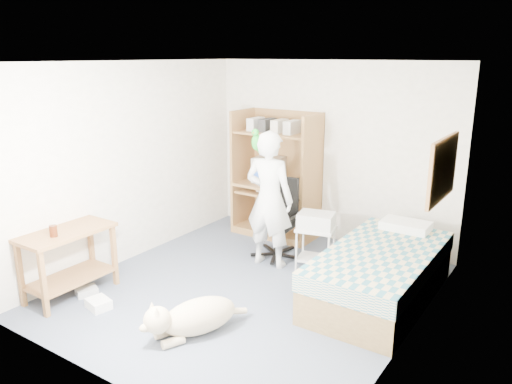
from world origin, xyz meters
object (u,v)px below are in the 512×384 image
Objects in this scene: side_desk at (68,253)px; office_chair at (278,229)px; person at (269,199)px; dog at (193,317)px; computer_hutch at (277,180)px; bed at (380,274)px; printer_cart at (316,241)px.

office_chair reaches higher than side_desk.
person is 1.63× the size of dog.
computer_hutch is 1.06× the size of person.
office_chair is at bearing -57.44° from computer_hutch.
dog is (-1.20, -1.68, -0.11)m from bed.
printer_cart is at bearing -37.62° from computer_hutch.
person is at bearing 175.80° from bed.
dog is (0.29, -1.79, -0.67)m from person.
side_desk is 0.59× the size of person.
dog is at bearing 4.71° from side_desk.
computer_hutch is 2.98m from dog.
side_desk reaches higher than dog.
dog is 2.01m from printer_cart.
office_chair is at bearing -84.88° from person.
office_chair is 1.90× the size of printer_cart.
dog is (1.65, 0.14, -0.31)m from side_desk.
bed reaches higher than printer_cart.
computer_hutch is 1.73× the size of dog.
office_chair reaches higher than dog.
printer_cart is (1.91, 2.12, -0.14)m from side_desk.
office_chair is 0.60× the size of person.
printer_cart is (0.26, 1.99, 0.18)m from dog.
computer_hutch reaches higher than side_desk.
computer_hutch reaches higher than person.
bed is 1.61m from office_chair.
side_desk is at bearing -147.50° from bed.
office_chair reaches higher than printer_cart.
bed is 1.60m from person.
side_desk is (-0.85, -2.94, -0.33)m from computer_hutch.
person is (1.36, 1.93, 0.36)m from side_desk.
office_chair is (1.30, 2.23, -0.13)m from side_desk.
office_chair is (-1.55, 0.42, 0.08)m from bed.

